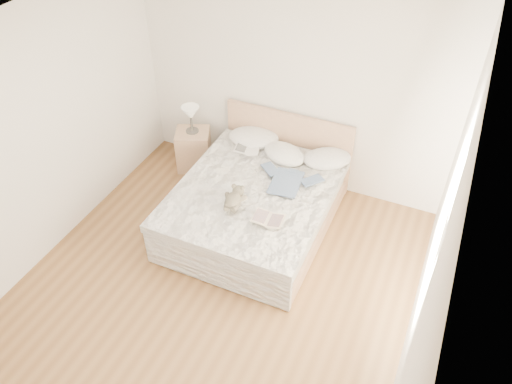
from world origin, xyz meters
TOP-DOWN VIEW (x-y plane):
  - floor at (0.00, 0.00)m, footprint 4.00×4.50m
  - ceiling at (0.00, 0.00)m, footprint 4.00×4.50m
  - wall_back at (0.00, 2.25)m, footprint 4.00×0.02m
  - wall_left at (-2.00, 0.00)m, footprint 0.02×4.50m
  - wall_right at (2.00, 0.00)m, footprint 0.02×4.50m
  - window at (1.99, 0.30)m, footprint 0.02×1.30m
  - bed at (0.00, 1.19)m, footprint 1.72×2.14m
  - nightstand at (-1.26, 1.90)m, footprint 0.57×0.55m
  - table_lamp at (-1.27, 1.92)m, footprint 0.26×0.26m
  - pillow_left at (-0.41, 2.02)m, footprint 0.72×0.56m
  - pillow_middle at (0.08, 1.84)m, footprint 0.68×0.59m
  - pillow_right at (0.60, 1.96)m, footprint 0.73×0.69m
  - blouse at (0.31, 1.34)m, footprint 0.58×0.61m
  - photo_book at (-0.38, 1.74)m, footprint 0.37×0.29m
  - childrens_book at (0.36, 0.68)m, footprint 0.37×0.26m
  - teddy_bear at (-0.08, 0.73)m, footprint 0.27×0.34m

SIDE VIEW (x-z plane):
  - floor at x=0.00m, z-range 0.00..0.00m
  - nightstand at x=-1.26m, z-range 0.00..0.56m
  - bed at x=0.00m, z-range -0.19..0.81m
  - blouse at x=0.31m, z-range 0.62..0.64m
  - photo_book at x=-0.38m, z-range 0.62..0.64m
  - childrens_book at x=0.36m, z-range 0.62..0.64m
  - pillow_left at x=-0.41m, z-range 0.54..0.74m
  - pillow_middle at x=0.08m, z-range 0.55..0.73m
  - pillow_right at x=0.60m, z-range 0.55..0.73m
  - teddy_bear at x=-0.08m, z-range 0.57..0.73m
  - table_lamp at x=-1.27m, z-range 0.64..1.02m
  - wall_back at x=0.00m, z-range 0.00..2.70m
  - wall_left at x=-2.00m, z-range 0.00..2.70m
  - wall_right at x=2.00m, z-range 0.00..2.70m
  - window at x=1.99m, z-range 0.90..2.00m
  - ceiling at x=0.00m, z-range 2.70..2.70m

